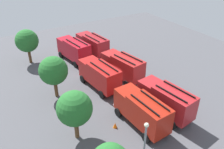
# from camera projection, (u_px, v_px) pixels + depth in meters

# --- Properties ---
(ground_plane) EXTENTS (55.99, 55.99, 0.00)m
(ground_plane) POSITION_uv_depth(u_px,v_px,m) (112.00, 83.00, 34.08)
(ground_plane) COLOR #4C4C51
(fire_truck_0) EXTENTS (7.45, 3.50, 3.88)m
(fire_truck_0) POSITION_uv_depth(u_px,v_px,m) (166.00, 99.00, 26.97)
(fire_truck_0) COLOR #A91E22
(fire_truck_0) RESTS_ON ground
(fire_truck_1) EXTENTS (7.51, 3.72, 3.88)m
(fire_truck_1) POSITION_uv_depth(u_px,v_px,m) (123.00, 66.00, 34.06)
(fire_truck_1) COLOR #AA1F1E
(fire_truck_1) RESTS_ON ground
(fire_truck_2) EXTENTS (7.44, 3.44, 3.88)m
(fire_truck_2) POSITION_uv_depth(u_px,v_px,m) (92.00, 44.00, 41.08)
(fire_truck_2) COLOR maroon
(fire_truck_2) RESTS_ON ground
(fire_truck_3) EXTENTS (7.34, 3.11, 3.88)m
(fire_truck_3) POSITION_uv_depth(u_px,v_px,m) (142.00, 110.00, 25.28)
(fire_truck_3) COLOR #A31D10
(fire_truck_3) RESTS_ON ground
(fire_truck_4) EXTENTS (7.42, 3.38, 3.88)m
(fire_truck_4) POSITION_uv_depth(u_px,v_px,m) (99.00, 74.00, 31.92)
(fire_truck_4) COLOR #AC1816
(fire_truck_4) RESTS_ON ground
(fire_truck_5) EXTENTS (7.49, 3.63, 3.88)m
(fire_truck_5) POSITION_uv_depth(u_px,v_px,m) (74.00, 49.00, 39.21)
(fire_truck_5) COLOR #AE131F
(fire_truck_5) RESTS_ON ground
(firefighter_0) EXTENTS (0.46, 0.47, 1.61)m
(firefighter_0) POSITION_uv_depth(u_px,v_px,m) (132.00, 67.00, 36.35)
(firefighter_0) COLOR black
(firefighter_0) RESTS_ON ground
(firefighter_1) EXTENTS (0.32, 0.46, 1.82)m
(firefighter_1) POSITION_uv_depth(u_px,v_px,m) (84.00, 65.00, 36.62)
(firefighter_1) COLOR black
(firefighter_1) RESTS_ON ground
(tree_1) EXTENTS (3.63, 3.63, 5.62)m
(tree_1) POSITION_uv_depth(u_px,v_px,m) (75.00, 109.00, 22.87)
(tree_1) COLOR brown
(tree_1) RESTS_ON ground
(tree_2) EXTENTS (3.69, 3.69, 5.72)m
(tree_2) POSITION_uv_depth(u_px,v_px,m) (53.00, 71.00, 29.31)
(tree_2) COLOR brown
(tree_2) RESTS_ON ground
(tree_3) EXTENTS (3.73, 3.73, 5.77)m
(tree_3) POSITION_uv_depth(u_px,v_px,m) (27.00, 41.00, 37.83)
(tree_3) COLOR brown
(tree_3) RESTS_ON ground
(traffic_cone_0) EXTENTS (0.46, 0.46, 0.66)m
(traffic_cone_0) POSITION_uv_depth(u_px,v_px,m) (115.00, 125.00, 25.83)
(traffic_cone_0) COLOR #F2600C
(traffic_cone_0) RESTS_ON ground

